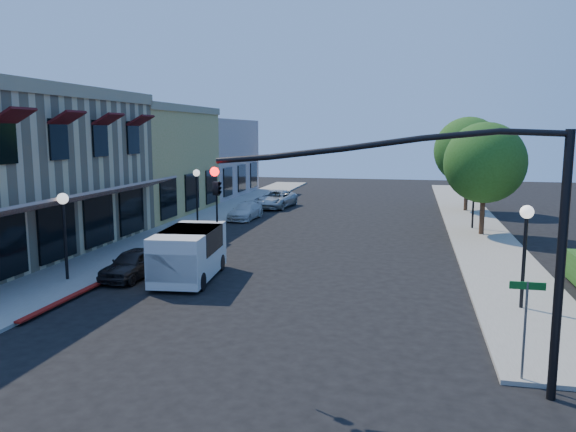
% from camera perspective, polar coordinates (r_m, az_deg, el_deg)
% --- Properties ---
extents(ground, '(120.00, 120.00, 0.00)m').
position_cam_1_polar(ground, '(13.66, -9.84, -17.35)').
color(ground, black).
rests_on(ground, ground).
extents(sidewalk_left, '(3.50, 50.00, 0.12)m').
position_cam_1_polar(sidewalk_left, '(41.08, -6.93, 0.29)').
color(sidewalk_left, gray).
rests_on(sidewalk_left, ground).
extents(sidewalk_right, '(3.50, 50.00, 0.12)m').
position_cam_1_polar(sidewalk_right, '(38.99, 18.13, -0.52)').
color(sidewalk_right, gray).
rests_on(sidewalk_right, ground).
extents(curb_red_strip, '(0.25, 10.00, 0.06)m').
position_cam_1_polar(curb_red_strip, '(23.36, -18.19, -6.60)').
color(curb_red_strip, maroon).
rests_on(curb_red_strip, ground).
extents(yellow_stucco_building, '(10.00, 12.00, 7.60)m').
position_cam_1_polar(yellow_stucco_building, '(42.54, -16.13, 5.37)').
color(yellow_stucco_building, tan).
rests_on(yellow_stucco_building, ground).
extents(pink_stucco_building, '(10.00, 12.00, 7.00)m').
position_cam_1_polar(pink_stucco_building, '(53.40, -9.95, 5.84)').
color(pink_stucco_building, tan).
rests_on(pink_stucco_building, ground).
extents(street_tree_a, '(4.56, 4.56, 6.48)m').
position_cam_1_polar(street_tree_a, '(33.62, 19.36, 5.12)').
color(street_tree_a, '#321D14').
rests_on(street_tree_a, ground).
extents(street_tree_b, '(4.94, 4.94, 7.02)m').
position_cam_1_polar(street_tree_b, '(43.54, 17.84, 6.34)').
color(street_tree_b, '#321D14').
rests_on(street_tree_b, ground).
extents(signal_mast_arm, '(8.01, 0.39, 6.00)m').
position_cam_1_polar(signal_mast_arm, '(13.01, 17.05, -0.01)').
color(signal_mast_arm, black).
rests_on(signal_mast_arm, ground).
extents(street_name_sign, '(0.80, 0.06, 2.50)m').
position_cam_1_polar(street_name_sign, '(14.44, 23.00, -9.22)').
color(street_name_sign, '#595B5E').
rests_on(street_name_sign, ground).
extents(lamppost_left_near, '(0.44, 0.44, 3.57)m').
position_cam_1_polar(lamppost_left_near, '(23.67, -21.84, 0.17)').
color(lamppost_left_near, black).
rests_on(lamppost_left_near, ground).
extents(lamppost_left_far, '(0.44, 0.44, 3.57)m').
position_cam_1_polar(lamppost_left_far, '(36.03, -9.27, 3.37)').
color(lamppost_left_far, black).
rests_on(lamppost_left_far, ground).
extents(lamppost_right_near, '(0.44, 0.44, 3.57)m').
position_cam_1_polar(lamppost_right_near, '(19.95, 23.01, -1.37)').
color(lamppost_right_near, black).
rests_on(lamppost_right_near, ground).
extents(lamppost_right_far, '(0.44, 0.44, 3.57)m').
position_cam_1_polar(lamppost_right_far, '(35.67, 18.39, 2.99)').
color(lamppost_right_far, black).
rests_on(lamppost_right_far, ground).
extents(white_van, '(2.44, 4.78, 2.04)m').
position_cam_1_polar(white_van, '(22.97, -10.05, -3.51)').
color(white_van, silver).
rests_on(white_van, ground).
extents(parked_car_a, '(1.73, 3.64, 1.20)m').
position_cam_1_polar(parked_car_a, '(23.84, -15.41, -4.68)').
color(parked_car_a, black).
rests_on(parked_car_a, ground).
extents(parked_car_b, '(1.44, 3.45, 1.11)m').
position_cam_1_polar(parked_car_b, '(27.24, -11.63, -3.00)').
color(parked_car_b, gray).
rests_on(parked_car_b, ground).
extents(parked_car_c, '(1.84, 3.96, 1.12)m').
position_cam_1_polar(parked_car_c, '(38.34, -4.34, 0.49)').
color(parked_car_c, silver).
rests_on(parked_car_c, ground).
extents(parked_car_d, '(2.81, 5.15, 1.37)m').
position_cam_1_polar(parked_car_d, '(44.07, -1.27, 1.73)').
color(parked_car_d, '#B1B5B6').
rests_on(parked_car_d, ground).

